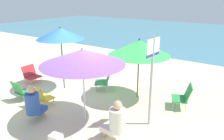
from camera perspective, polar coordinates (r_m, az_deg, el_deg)
The scene contains 13 objects.
ground_plane at distance 6.82m, azimuth -8.89°, elevation -7.86°, with size 40.00×40.00×0.00m, color beige.
sea_water at distance 19.29m, azimuth 21.50°, elevation 8.24°, with size 40.00×16.00×0.01m, color teal.
umbrella_blue at distance 7.33m, azimuth -12.89°, elevation 8.98°, with size 1.53×1.53×2.09m.
umbrella_purple at distance 5.27m, azimuth -7.47°, elevation 3.28°, with size 2.01×2.01×1.87m.
umbrella_green at distance 6.55m, azimuth 6.87°, elevation 5.63°, with size 1.81×1.81×1.84m.
beach_chair_a at distance 7.23m, azimuth -21.88°, elevation -4.81°, with size 0.46×0.56×0.62m.
beach_chair_b at distance 6.62m, azimuth -17.51°, elevation -6.25°, with size 0.48×0.51×0.65m.
beach_chair_c at distance 6.55m, azimuth 17.68°, elevation -6.19°, with size 0.66×0.68×0.69m.
beach_chair_d at distance 7.38m, azimuth -1.91°, elevation -2.53°, with size 0.71×0.71×0.65m.
beach_chair_e at distance 8.54m, azimuth -19.80°, elevation -0.98°, with size 0.50×0.50×0.62m.
person_a at distance 5.88m, azimuth -19.21°, elevation -8.04°, with size 0.44×0.56×0.96m.
person_b at distance 4.83m, azimuth 0.95°, elevation -12.79°, with size 0.57×0.38×0.97m.
warning_sign at distance 5.14m, azimuth 10.08°, elevation 0.35°, with size 0.08×0.52×2.16m.
Camera 1 is at (4.28, -4.38, 3.00)m, focal length 36.15 mm.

